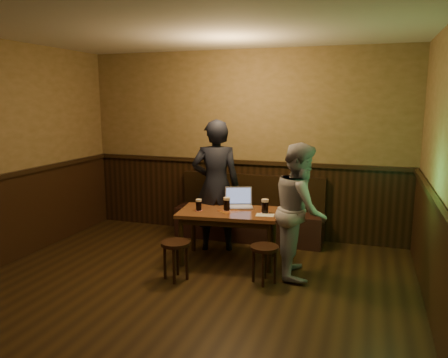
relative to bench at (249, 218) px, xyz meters
The scene contains 12 objects.
room 2.69m from the bench, 94.04° to the right, with size 5.04×6.04×2.84m.
bench is the anchor object (origin of this frame).
pub_table 1.03m from the bench, 90.00° to the right, with size 1.33×0.86×0.67m.
stool_left 1.80m from the bench, 102.81° to the right, with size 0.41×0.41×0.46m.
stool_right 1.63m from the bench, 68.57° to the right, with size 0.37×0.37×0.44m.
pint_left 1.24m from the bench, 108.52° to the right, with size 0.10×0.10×0.15m.
pint_mid 1.08m from the bench, 91.75° to the right, with size 0.11×0.11×0.17m.
pint_right 1.14m from the bench, 64.08° to the right, with size 0.12×0.12×0.18m.
laptop 0.85m from the bench, 85.58° to the right, with size 0.43×0.39×0.25m.
menu 1.21m from the bench, 65.09° to the right, with size 0.22×0.15×0.00m, color silver.
person_suit 0.90m from the bench, 117.88° to the right, with size 0.66×0.43×1.81m, color black.
person_grey 1.54m from the bench, 50.63° to the right, with size 0.77×0.60×1.58m, color #97979D.
Camera 1 is at (1.84, -3.38, 2.07)m, focal length 35.00 mm.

